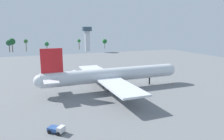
# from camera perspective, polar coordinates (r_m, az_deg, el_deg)

# --- Properties ---
(ground_plane) EXTENTS (263.41, 263.41, 0.00)m
(ground_plane) POSITION_cam_1_polar(r_m,az_deg,el_deg) (94.20, 0.00, -5.08)
(ground_plane) COLOR slate
(cargo_airplane) EXTENTS (65.85, 58.23, 18.93)m
(cargo_airplane) POSITION_cam_1_polar(r_m,az_deg,el_deg) (92.47, -0.23, -1.39)
(cargo_airplane) COLOR silver
(cargo_airplane) RESTS_ON ground_plane
(cargo_loader) EXTENTS (4.67, 4.61, 2.01)m
(cargo_loader) POSITION_cam_1_polar(r_m,az_deg,el_deg) (58.15, -14.74, -15.28)
(cargo_loader) COLOR silver
(cargo_loader) RESTS_ON ground_plane
(baggage_tug) EXTENTS (4.43, 2.78, 2.56)m
(baggage_tug) POSITION_cam_1_polar(r_m,az_deg,el_deg) (120.67, -1.91, -0.81)
(baggage_tug) COLOR #333338
(baggage_tug) RESTS_ON ground_plane
(catering_truck) EXTENTS (5.73, 4.01, 2.01)m
(catering_truck) POSITION_cam_1_polar(r_m,az_deg,el_deg) (125.35, -10.71, -0.61)
(catering_truck) COLOR silver
(catering_truck) RESTS_ON ground_plane
(maintenance_van) EXTENTS (4.60, 4.73, 2.13)m
(maintenance_van) POSITION_cam_1_polar(r_m,az_deg,el_deg) (126.74, -6.58, -0.33)
(maintenance_van) COLOR silver
(maintenance_van) RESTS_ON ground_plane
(safety_cone_nose) EXTENTS (0.51, 0.51, 0.72)m
(safety_cone_nose) POSITION_cam_1_polar(r_m,az_deg,el_deg) (105.22, 16.02, -3.56)
(safety_cone_nose) COLOR orange
(safety_cone_nose) RESTS_ON ground_plane
(control_tower) EXTENTS (10.99, 10.99, 27.62)m
(control_tower) POSITION_cam_1_polar(r_m,az_deg,el_deg) (243.17, -6.75, 9.16)
(control_tower) COLOR silver
(control_tower) RESTS_ON ground_plane
(tree_line_backdrop) EXTENTS (117.62, 7.18, 15.21)m
(tree_line_backdrop) POSITION_cam_1_polar(r_m,az_deg,el_deg) (257.19, -18.96, 7.18)
(tree_line_backdrop) COLOR #51381E
(tree_line_backdrop) RESTS_ON ground_plane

